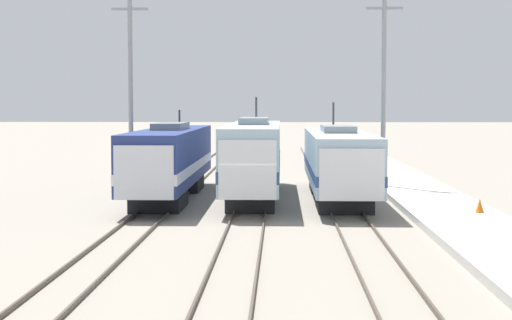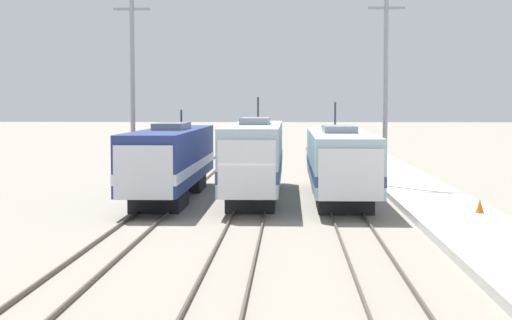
{
  "view_description": "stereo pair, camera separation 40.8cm",
  "coord_description": "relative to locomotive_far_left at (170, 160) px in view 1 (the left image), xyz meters",
  "views": [
    {
      "loc": [
        1.43,
        -37.58,
        5.06
      ],
      "look_at": [
        0.28,
        1.84,
        2.47
      ],
      "focal_mm": 60.0,
      "sensor_mm": 36.0,
      "label": 1
    },
    {
      "loc": [
        1.83,
        -37.57,
        5.06
      ],
      "look_at": [
        0.28,
        1.84,
        2.47
      ],
      "focal_mm": 60.0,
      "sensor_mm": 36.0,
      "label": 2
    }
  ],
  "objects": [
    {
      "name": "locomotive_far_right",
      "position": [
        8.87,
        -0.23,
        -0.06
      ],
      "size": [
        3.05,
        18.07,
        5.16
      ],
      "color": "#232326",
      "rests_on": "ground_plane"
    },
    {
      "name": "rail_pair_far_right",
      "position": [
        8.87,
        -7.21,
        -2.02
      ],
      "size": [
        1.51,
        120.0,
        0.15
      ],
      "color": "#4C4238",
      "rests_on": "ground_plane"
    },
    {
      "name": "traffic_cone",
      "position": [
        14.53,
        -7.56,
        -1.47
      ],
      "size": [
        0.38,
        0.38,
        0.6
      ],
      "color": "orange",
      "rests_on": "platform"
    },
    {
      "name": "ground_plane",
      "position": [
        4.43,
        -7.21,
        -2.09
      ],
      "size": [
        400.0,
        400.0,
        0.0
      ],
      "primitive_type": "plane",
      "color": "gray"
    },
    {
      "name": "rail_pair_center",
      "position": [
        4.43,
        -7.21,
        -2.02
      ],
      "size": [
        1.51,
        120.0,
        0.15
      ],
      "color": "#4C4238",
      "rests_on": "ground_plane"
    },
    {
      "name": "catenary_tower_left",
      "position": [
        -2.85,
        4.61,
        4.13
      ],
      "size": [
        2.11,
        0.28,
        11.94
      ],
      "color": "gray",
      "rests_on": "ground_plane"
    },
    {
      "name": "locomotive_far_left",
      "position": [
        0.0,
        0.0,
        0.0
      ],
      "size": [
        2.84,
        18.14,
        4.72
      ],
      "color": "black",
      "rests_on": "ground_plane"
    },
    {
      "name": "catenary_tower_right",
      "position": [
        11.76,
        4.61,
        4.13
      ],
      "size": [
        2.11,
        0.28,
        11.94
      ],
      "color": "gray",
      "rests_on": "ground_plane"
    },
    {
      "name": "platform",
      "position": [
        13.52,
        -7.21,
        -1.93
      ],
      "size": [
        4.0,
        120.0,
        0.33
      ],
      "color": "#B7B5AD",
      "rests_on": "ground_plane"
    },
    {
      "name": "locomotive_center",
      "position": [
        4.43,
        0.22,
        0.13
      ],
      "size": [
        2.75,
        18.25,
        5.45
      ],
      "color": "#232326",
      "rests_on": "ground_plane"
    },
    {
      "name": "rail_pair_far_left",
      "position": [
        0.0,
        -7.21,
        -2.02
      ],
      "size": [
        1.51,
        120.0,
        0.15
      ],
      "color": "#4C4238",
      "rests_on": "ground_plane"
    }
  ]
}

